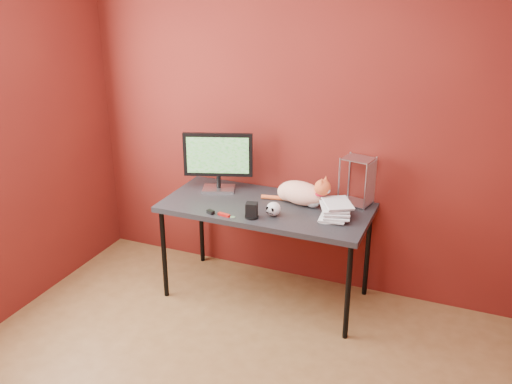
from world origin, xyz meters
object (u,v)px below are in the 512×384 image
at_px(desk, 266,211).
at_px(skull_mug, 273,209).
at_px(cat, 301,193).
at_px(book_stack, 327,131).
at_px(monitor, 218,159).
at_px(speaker, 252,211).

bearing_deg(desk, skull_mug, -53.60).
bearing_deg(cat, book_stack, -20.86).
distance_m(monitor, skull_mug, 0.66).
xyz_separation_m(cat, skull_mug, (-0.11, -0.27, -0.04)).
bearing_deg(book_stack, skull_mug, -158.75).
relative_size(skull_mug, book_stack, 0.09).
bearing_deg(cat, skull_mug, -97.53).
distance_m(skull_mug, speaker, 0.15).
bearing_deg(speaker, book_stack, 11.92).
bearing_deg(book_stack, cat, 144.76).
bearing_deg(skull_mug, monitor, 167.24).
relative_size(desk, monitor, 2.98).
height_order(monitor, speaker, monitor).
relative_size(monitor, skull_mug, 4.80).
bearing_deg(speaker, cat, 43.22).
distance_m(desk, monitor, 0.56).
bearing_deg(skull_mug, speaker, -129.89).
bearing_deg(cat, desk, -137.78).
bearing_deg(desk, cat, 27.84).
distance_m(skull_mug, book_stack, 0.65).
relative_size(monitor, speaker, 4.62).
bearing_deg(skull_mug, book_stack, 35.91).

